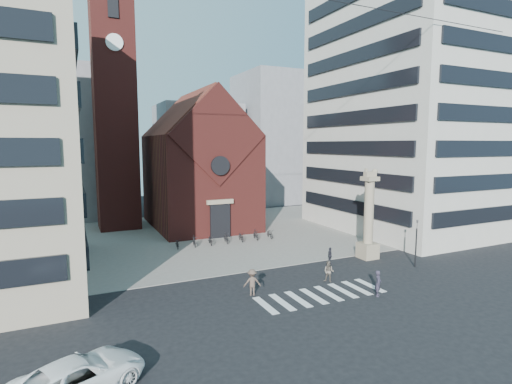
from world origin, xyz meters
TOP-DOWN VIEW (x-y plane):
  - ground at (0.00, 0.00)m, footprint 120.00×120.00m
  - piazza at (0.00, 19.00)m, footprint 46.00×30.00m
  - zebra_crossing at (0.55, -3.00)m, footprint 10.20×3.20m
  - church at (0.00, 25.04)m, footprint 12.00×16.65m
  - campanile at (-10.00, 28.00)m, footprint 5.50×5.50m
  - building_right at (24.00, 12.00)m, footprint 18.00×22.00m
  - bg_block_left at (-20.00, 40.00)m, footprint 16.00×14.00m
  - bg_block_mid at (6.00, 45.00)m, footprint 14.00×12.00m
  - bg_block_right at (22.00, 42.00)m, footprint 16.00×14.00m
  - lion_column at (10.01, 3.00)m, footprint 1.63×1.60m
  - traffic_light at (12.00, -1.00)m, footprint 0.13×0.16m
  - white_car at (-15.77, -8.21)m, footprint 6.49×4.88m
  - pedestrian_0 at (4.14, -4.93)m, footprint 0.81×0.80m
  - pedestrian_1 at (2.65, -0.98)m, footprint 1.01×1.05m
  - pedestrian_2 at (5.62, 3.00)m, footprint 0.63×0.98m
  - pedestrian_3 at (-4.03, -0.91)m, footprint 1.40×1.04m
  - scooter_0 at (-5.74, 14.26)m, footprint 0.98×2.04m
  - scooter_1 at (-3.91, 14.26)m, footprint 0.83×1.96m
  - scooter_2 at (-2.09, 14.26)m, footprint 0.98×2.04m
  - scooter_3 at (-0.27, 14.26)m, footprint 0.83×1.96m
  - scooter_4 at (1.55, 14.26)m, footprint 0.98×2.04m
  - scooter_5 at (3.38, 14.26)m, footprint 0.83×1.96m
  - scooter_6 at (5.20, 14.26)m, footprint 0.98×2.04m

SIDE VIEW (x-z plane):
  - ground at x=0.00m, z-range 0.00..0.00m
  - zebra_crossing at x=0.55m, z-range 0.00..0.01m
  - piazza at x=0.00m, z-range 0.00..0.05m
  - scooter_0 at x=-5.74m, z-range 0.05..1.08m
  - scooter_2 at x=-2.09m, z-range 0.05..1.08m
  - scooter_4 at x=1.55m, z-range 0.05..1.08m
  - scooter_6 at x=5.20m, z-range 0.05..1.08m
  - scooter_1 at x=-3.91m, z-range 0.05..1.19m
  - scooter_3 at x=-0.27m, z-range 0.05..1.19m
  - scooter_5 at x=3.38m, z-range 0.05..1.19m
  - pedestrian_2 at x=5.62m, z-range 0.00..1.55m
  - white_car at x=-15.77m, z-range 0.00..1.64m
  - pedestrian_1 at x=2.65m, z-range 0.00..1.71m
  - pedestrian_0 at x=4.14m, z-range 0.00..1.89m
  - pedestrian_3 at x=-4.03m, z-range 0.00..1.94m
  - traffic_light at x=12.00m, z-range 0.14..4.44m
  - lion_column at x=10.01m, z-range -0.88..7.79m
  - church at x=0.00m, z-range -1.02..16.98m
  - bg_block_mid at x=6.00m, z-range 0.00..18.00m
  - bg_block_left at x=-20.00m, z-range 0.00..22.00m
  - bg_block_right at x=22.00m, z-range 0.00..24.00m
  - campanile at x=-10.00m, z-range 0.14..31.34m
  - building_right at x=24.00m, z-range 0.00..32.00m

